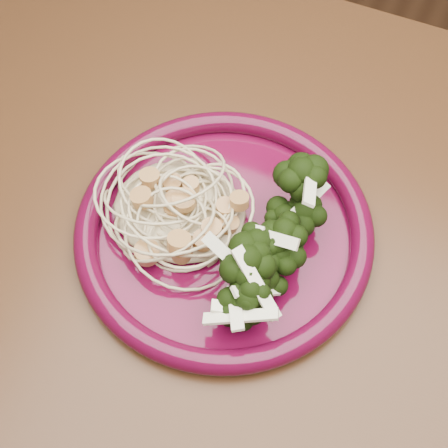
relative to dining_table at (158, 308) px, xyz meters
name	(u,v)px	position (x,y,z in m)	size (l,w,h in m)	color
dining_table	(158,308)	(0.00, 0.00, 0.00)	(1.20, 0.80, 0.75)	#472814
dinner_plate	(224,230)	(0.05, 0.05, 0.11)	(0.27, 0.27, 0.02)	#4B0621
spaghetti_pile	(179,205)	(0.00, 0.06, 0.12)	(0.12, 0.11, 0.03)	#C9BB90
scallop_cluster	(176,184)	(0.00, 0.06, 0.15)	(0.11, 0.11, 0.04)	tan
broccoli_pile	(283,242)	(0.10, 0.05, 0.13)	(0.09, 0.14, 0.05)	black
onion_garnish	(286,224)	(0.10, 0.05, 0.16)	(0.06, 0.09, 0.05)	white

